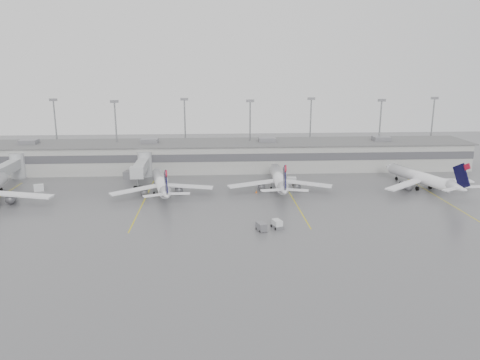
{
  "coord_description": "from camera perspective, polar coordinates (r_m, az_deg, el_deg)",
  "views": [
    {
      "loc": [
        -1.19,
        -80.3,
        31.36
      ],
      "look_at": [
        4.86,
        24.0,
        5.0
      ],
      "focal_mm": 35.0,
      "sensor_mm": 36.0,
      "label": 1
    }
  ],
  "objects": [
    {
      "name": "gse_loader",
      "position": [
        133.73,
        -13.43,
        0.65
      ],
      "size": [
        2.76,
        3.65,
        2.03
      ],
      "primitive_type": "cube",
      "rotation": [
        0.0,
        0.0,
        -0.25
      ],
      "color": "slate",
      "rests_on": "ground"
    },
    {
      "name": "gse_uld_a",
      "position": [
        127.57,
        -23.33,
        -0.87
      ],
      "size": [
        2.74,
        2.3,
        1.65
      ],
      "primitive_type": "cube",
      "rotation": [
        0.0,
        0.0,
        0.37
      ],
      "color": "silver",
      "rests_on": "ground"
    },
    {
      "name": "jet_mid_left",
      "position": [
        114.85,
        -9.55,
        -0.44
      ],
      "size": [
        24.4,
        27.62,
        9.03
      ],
      "rotation": [
        0.0,
        0.0,
        0.2
      ],
      "color": "white",
      "rests_on": "ground"
    },
    {
      "name": "baggage_cart",
      "position": [
        89.94,
        2.62,
        -5.7
      ],
      "size": [
        2.14,
        2.8,
        1.59
      ],
      "rotation": [
        0.0,
        0.0,
        0.33
      ],
      "color": "slate",
      "rests_on": "ground"
    },
    {
      "name": "ground",
      "position": [
        86.22,
        -2.32,
        -7.18
      ],
      "size": [
        260.0,
        260.0,
        0.0
      ],
      "primitive_type": "plane",
      "color": "#565659",
      "rests_on": "ground"
    },
    {
      "name": "cone_d",
      "position": [
        137.23,
        22.38,
        0.03
      ],
      "size": [
        0.49,
        0.49,
        0.78
      ],
      "primitive_type": "cone",
      "color": "#DB5904",
      "rests_on": "ground"
    },
    {
      "name": "baggage_tug",
      "position": [
        91.49,
        4.54,
        -5.49
      ],
      "size": [
        2.4,
        3.01,
        1.69
      ],
      "rotation": [
        0.0,
        0.0,
        0.33
      ],
      "color": "silver",
      "rests_on": "ground"
    },
    {
      "name": "cone_c",
      "position": [
        115.55,
        2.0,
        -1.41
      ],
      "size": [
        0.46,
        0.46,
        0.73
      ],
      "primitive_type": "cone",
      "color": "#DB5904",
      "rests_on": "ground"
    },
    {
      "name": "jet_bridge_right",
      "position": [
        130.42,
        -11.76,
        1.69
      ],
      "size": [
        4.0,
        17.2,
        7.0
      ],
      "color": "#ADAFB2",
      "rests_on": "ground"
    },
    {
      "name": "terminal",
      "position": [
        140.93,
        -2.78,
        3.02
      ],
      "size": [
        152.0,
        17.0,
        9.45
      ],
      "color": "#9B9B97",
      "rests_on": "ground"
    },
    {
      "name": "jet_far_right",
      "position": [
        126.91,
        21.44,
        0.23
      ],
      "size": [
        25.17,
        28.64,
        9.54
      ],
      "rotation": [
        0.0,
        0.0,
        0.29
      ],
      "color": "white",
      "rests_on": "ground"
    },
    {
      "name": "jet_mid_right",
      "position": [
        117.48,
        4.79,
        0.11
      ],
      "size": [
        26.12,
        29.3,
        9.48
      ],
      "rotation": [
        0.0,
        0.0,
        -0.04
      ],
      "color": "white",
      "rests_on": "ground"
    },
    {
      "name": "stand_markings",
      "position": [
        108.92,
        -2.56,
        -2.58
      ],
      "size": [
        105.25,
        40.0,
        0.01
      ],
      "color": "#D5C40C",
      "rests_on": "ground"
    },
    {
      "name": "light_masts",
      "position": [
        145.35,
        -2.84,
        6.5
      ],
      "size": [
        142.4,
        8.0,
        20.6
      ],
      "color": "gray",
      "rests_on": "ground"
    },
    {
      "name": "cone_b",
      "position": [
        115.32,
        -9.88,
        -1.65
      ],
      "size": [
        0.46,
        0.46,
        0.73
      ],
      "primitive_type": "cone",
      "color": "#DB5904",
      "rests_on": "ground"
    },
    {
      "name": "gse_uld_c",
      "position": [
        125.0,
        6.29,
        -0.04
      ],
      "size": [
        2.59,
        1.84,
        1.74
      ],
      "primitive_type": "cube",
      "rotation": [
        0.0,
        0.0,
        -0.09
      ],
      "color": "silver",
      "rests_on": "ground"
    },
    {
      "name": "gse_uld_b",
      "position": [
        125.79,
        -9.35,
        -0.1
      ],
      "size": [
        2.61,
        2.19,
        1.57
      ],
      "primitive_type": "cube",
      "rotation": [
        0.0,
        0.0,
        0.37
      ],
      "color": "silver",
      "rests_on": "ground"
    },
    {
      "name": "jet_bridge_left",
      "position": [
        139.95,
        -26.08,
        1.37
      ],
      "size": [
        4.0,
        17.2,
        7.0
      ],
      "color": "#ADAFB2",
      "rests_on": "ground"
    }
  ]
}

